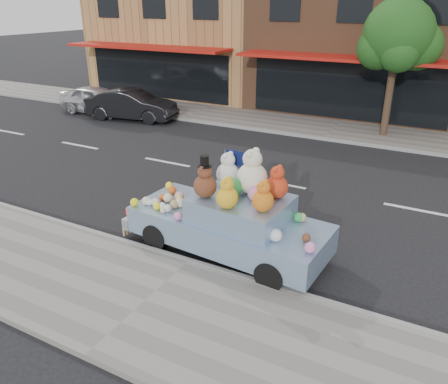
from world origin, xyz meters
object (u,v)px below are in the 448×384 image
Objects in this scene: car_silver at (97,100)px; art_car at (230,218)px; street_tree at (398,41)px; car_dark at (131,105)px.

art_car reaches higher than car_silver.
car_silver is at bearing -169.84° from street_tree.
street_tree is at bearing -87.42° from car_dark.
art_car is at bearing -126.30° from car_silver.
art_car is at bearing -141.79° from car_dark.
street_tree is at bearing 86.36° from art_car.
art_car is (-1.53, -10.65, -2.87)m from street_tree.
street_tree is at bearing -80.01° from car_silver.
street_tree is 1.26× the size of car_dark.
street_tree is 1.13× the size of art_car.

